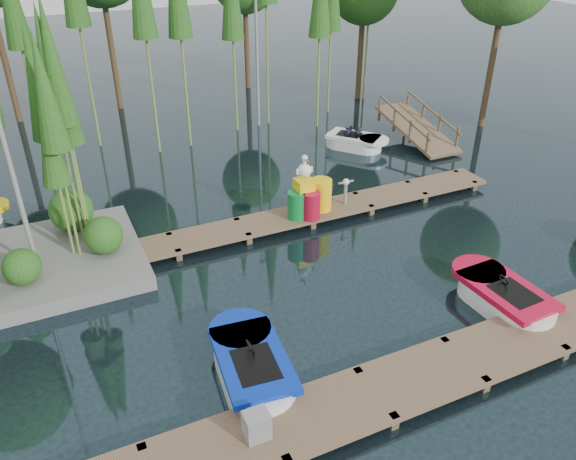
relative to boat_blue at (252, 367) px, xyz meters
name	(u,v)px	position (x,y,z in m)	size (l,w,h in m)	color
ground_plane	(279,280)	(1.87, 2.89, -0.28)	(90.00, 90.00, 0.00)	#1B2C33
near_dock	(375,394)	(1.87, -1.61, -0.05)	(18.00, 1.50, 0.50)	brown
far_dock	(275,221)	(2.87, 5.39, -0.05)	(15.00, 1.20, 0.50)	brown
lamp_rear	(256,23)	(5.87, 13.89, 3.98)	(0.30, 0.30, 7.25)	gray
ramp	(417,128)	(10.87, 9.39, 0.30)	(1.50, 3.94, 1.49)	brown
boat_blue	(252,367)	(0.00, 0.00, 0.00)	(1.60, 3.03, 0.98)	white
boat_red	(503,298)	(6.23, -0.36, -0.01)	(1.39, 2.88, 0.95)	white
boat_white_far	(355,142)	(8.28, 9.86, -0.02)	(2.46, 2.70, 1.20)	white
utility_cabinet	(257,425)	(-0.55, -1.61, 0.28)	(0.44, 0.37, 0.53)	gray
yellow_barrel	(321,195)	(4.40, 5.39, 0.50)	(0.64, 0.64, 0.96)	yellow
drum_cluster	(306,198)	(3.80, 5.24, 0.58)	(1.10, 1.01, 1.90)	#0D762D
seagull_post	(346,187)	(5.25, 5.39, 0.58)	(0.52, 0.28, 0.83)	gray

